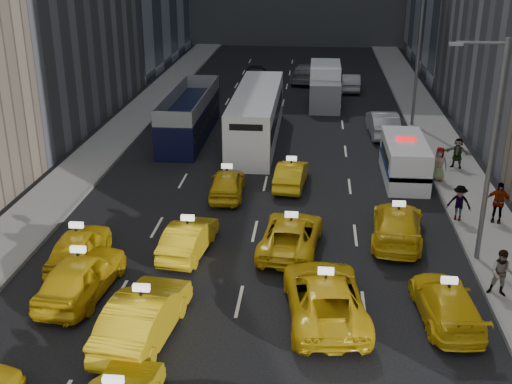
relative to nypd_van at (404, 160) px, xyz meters
The scene contains 30 objects.
sidewalk_west 18.33m from the nypd_van, 168.55° to the left, with size 3.00×90.00×0.15m, color gray.
sidewalk_east 4.86m from the nypd_van, 49.89° to the left, with size 3.00×90.00×0.15m, color gray.
curb_west 16.91m from the nypd_van, 167.57° to the left, with size 0.15×90.00×0.18m, color slate.
curb_east 4.10m from the nypd_van, 66.09° to the left, with size 0.15×90.00×0.18m, color slate.
streetlight_near 10.27m from the nypd_van, 79.46° to the right, with size 2.15×0.22×9.00m.
streetlight_far 11.44m from the nypd_van, 80.69° to the left, with size 2.15×0.22×9.00m.
taxi_8 18.88m from the nypd_van, 134.63° to the right, with size 1.96×4.87×1.66m, color gold.
taxi_9 18.94m from the nypd_van, 122.89° to the right, with size 1.77×5.08×1.67m, color gold.
taxi_10 14.71m from the nypd_van, 107.28° to the right, with size 2.59×5.61×1.56m, color gold.
taxi_11 13.88m from the nypd_van, 90.81° to the right, with size 1.86×4.57×1.33m, color gold.
taxi_12 18.02m from the nypd_van, 142.06° to the right, with size 1.77×4.39×1.50m, color gold.
taxi_13 13.95m from the nypd_van, 135.74° to the right, with size 1.47×4.22×1.39m, color gold.
taxi_14 10.72m from the nypd_van, 122.42° to the right, with size 2.33×5.06×1.41m, color gold.
taxi_15 7.79m from the nypd_van, 98.84° to the right, with size 2.11×5.19×1.51m, color gold.
taxi_16 9.81m from the nypd_van, 160.27° to the right, with size 1.65×4.11×1.40m, color gold.
taxi_17 6.28m from the nypd_van, 164.79° to the right, with size 1.42×4.07×1.34m, color gold.
nypd_van is the anchor object (origin of this frame).
double_decker 14.69m from the nypd_van, 152.77° to the left, with size 3.75×10.63×3.03m.
city_bus 10.73m from the nypd_van, 143.61° to the left, with size 2.83×12.70×3.27m.
box_truck 16.84m from the nypd_van, 104.39° to the left, with size 2.95×6.94×3.09m.
misc_car_0 8.27m from the nypd_van, 92.72° to the left, with size 1.75×5.02×1.65m, color #A3A4AA.
misc_car_1 23.60m from the nypd_van, 127.14° to the left, with size 2.66×5.76×1.60m, color black.
misc_car_2 25.41m from the nypd_van, 103.21° to the left, with size 2.29×5.62×1.63m, color gray.
misc_car_3 26.14m from the nypd_van, 113.26° to the left, with size 1.94×4.82×1.64m, color black.
misc_car_4 21.60m from the nypd_van, 95.07° to the left, with size 1.52×4.37×1.44m, color #97989E.
pedestrian_1 12.44m from the nypd_van, 80.72° to the right, with size 0.87×0.48×1.79m, color gray.
pedestrian_2 5.88m from the nypd_van, 71.97° to the right, with size 1.09×0.45×1.69m, color gray.
pedestrian_3 6.64m from the nypd_van, 57.89° to the right, with size 1.13×0.51×1.93m, color gray.
pedestrian_4 1.82m from the nypd_van, 11.38° to the right, with size 0.90×0.49×1.84m, color gray.
pedestrian_5 3.65m from the nypd_van, 29.72° to the left, with size 1.59×0.46×1.72m, color gray.
Camera 1 is at (2.48, -12.05, 12.38)m, focal length 45.00 mm.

